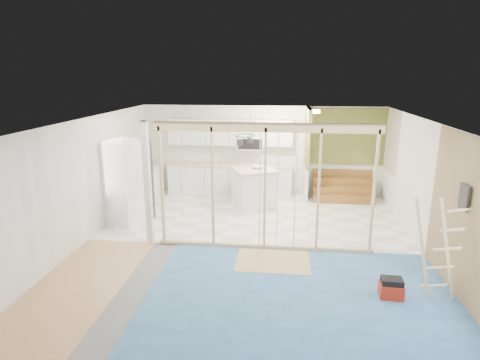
# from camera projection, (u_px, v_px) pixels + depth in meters

# --- Properties ---
(room) EXTENTS (7.01, 8.01, 2.61)m
(room) POSITION_uv_depth(u_px,v_px,m) (250.00, 187.00, 7.96)
(room) COLOR slate
(room) RESTS_ON ground
(floor_overlays) EXTENTS (7.00, 8.00, 0.03)m
(floor_overlays) POSITION_uv_depth(u_px,v_px,m) (253.00, 246.00, 8.35)
(floor_overlays) COLOR white
(floor_overlays) RESTS_ON room
(stud_frame) EXTENTS (4.66, 0.14, 2.60)m
(stud_frame) POSITION_uv_depth(u_px,v_px,m) (238.00, 173.00, 7.91)
(stud_frame) COLOR #CFBA7E
(stud_frame) RESTS_ON room
(base_cabinets) EXTENTS (4.45, 2.24, 0.93)m
(base_cabinets) POSITION_uv_depth(u_px,v_px,m) (204.00, 182.00, 11.57)
(base_cabinets) COLOR white
(base_cabinets) RESTS_ON room
(upper_cabinets) EXTENTS (3.60, 0.41, 0.85)m
(upper_cabinets) POSITION_uv_depth(u_px,v_px,m) (232.00, 133.00, 11.58)
(upper_cabinets) COLOR white
(upper_cabinets) RESTS_ON room
(green_partition) EXTENTS (2.25, 1.51, 2.60)m
(green_partition) POSITION_uv_depth(u_px,v_px,m) (333.00, 166.00, 11.35)
(green_partition) COLOR olive
(green_partition) RESTS_ON room
(pot_rack) EXTENTS (0.52, 0.52, 0.72)m
(pot_rack) POSITION_uv_depth(u_px,v_px,m) (244.00, 138.00, 9.63)
(pot_rack) COLOR black
(pot_rack) RESTS_ON room
(electrical_panel) EXTENTS (0.04, 0.30, 0.40)m
(electrical_panel) POSITION_uv_depth(u_px,v_px,m) (464.00, 197.00, 6.17)
(electrical_panel) COLOR #35363A
(electrical_panel) RESTS_ON room
(ceiling_light) EXTENTS (0.32, 0.32, 0.08)m
(ceiling_light) POSITION_uv_depth(u_px,v_px,m) (314.00, 111.00, 10.38)
(ceiling_light) COLOR #FFEABF
(ceiling_light) RESTS_ON room
(fridge) EXTENTS (1.14, 1.09, 2.01)m
(fridge) POSITION_uv_depth(u_px,v_px,m) (125.00, 183.00, 9.44)
(fridge) COLOR white
(fridge) RESTS_ON room
(island) EXTENTS (1.40, 1.40, 1.05)m
(island) POSITION_uv_depth(u_px,v_px,m) (254.00, 188.00, 10.77)
(island) COLOR white
(island) RESTS_ON room
(bowl) EXTENTS (0.35, 0.35, 0.07)m
(bowl) POSITION_uv_depth(u_px,v_px,m) (258.00, 167.00, 10.66)
(bowl) COLOR silver
(bowl) RESTS_ON island
(soap_bottle_a) EXTENTS (0.15, 0.15, 0.31)m
(soap_bottle_a) POSITION_uv_depth(u_px,v_px,m) (221.00, 159.00, 11.68)
(soap_bottle_a) COLOR #A5ADB8
(soap_bottle_a) RESTS_ON base_cabinets
(soap_bottle_b) EXTENTS (0.11, 0.11, 0.19)m
(soap_bottle_b) POSITION_uv_depth(u_px,v_px,m) (285.00, 161.00, 11.62)
(soap_bottle_b) COLOR white
(soap_bottle_b) RESTS_ON base_cabinets
(toolbox) EXTENTS (0.38, 0.29, 0.35)m
(toolbox) POSITION_uv_depth(u_px,v_px,m) (391.00, 289.00, 6.40)
(toolbox) COLOR #A7220F
(toolbox) RESTS_ON room
(ladder) EXTENTS (0.90, 0.11, 1.67)m
(ladder) POSITION_uv_depth(u_px,v_px,m) (438.00, 249.00, 6.21)
(ladder) COLOR #DBBF86
(ladder) RESTS_ON room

